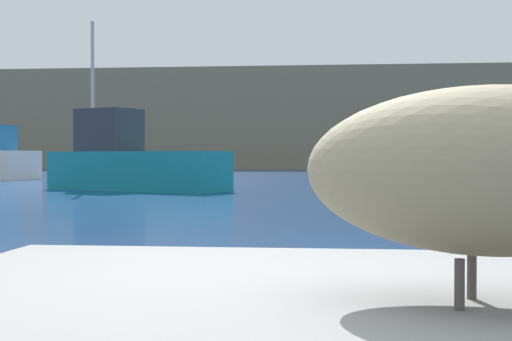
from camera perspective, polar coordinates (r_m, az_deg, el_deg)
The scene contains 3 objects.
hillside_backdrop at distance 74.97m, azimuth 5.83°, elevation 3.79°, with size 140.00×11.05×9.60m, color #7F755B.
pelican at distance 2.35m, azimuth 17.16°, elevation 0.16°, with size 1.39×0.91×0.93m.
fishing_boat_teal at distance 25.37m, azimuth -9.45°, elevation 0.64°, with size 6.63×4.34×5.77m.
Camera 1 is at (0.36, -2.77, 1.08)m, focal length 52.96 mm.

